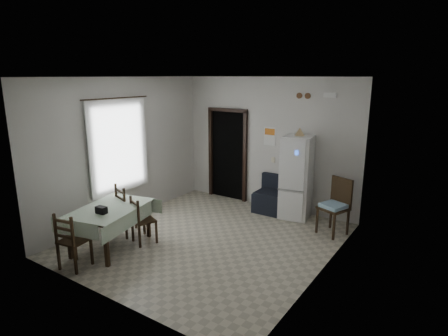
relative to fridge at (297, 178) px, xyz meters
name	(u,v)px	position (x,y,z in m)	size (l,w,h in m)	color
ground	(209,240)	(-0.86, -1.93, -0.87)	(4.50, 4.50, 0.00)	#ABA38C
ceiling	(207,77)	(-0.86, -1.93, 2.03)	(4.20, 4.50, 0.02)	white
wall_back	(268,144)	(-0.86, 0.32, 0.58)	(4.20, 0.02, 2.90)	silver
wall_front	(102,197)	(-0.86, -4.18, 0.58)	(4.20, 0.02, 2.90)	silver
wall_left	(125,150)	(-2.96, -1.93, 0.58)	(0.02, 4.50, 2.90)	silver
wall_right	(326,181)	(1.24, -1.93, 0.58)	(0.02, 4.50, 2.90)	silver
doorway	(233,154)	(-1.91, 0.52, 0.19)	(1.06, 0.52, 2.22)	black
window_recess	(115,146)	(-3.01, -2.13, 0.68)	(0.10, 1.20, 1.60)	silver
curtain	(119,147)	(-2.90, -2.13, 0.68)	(0.02, 1.45, 1.85)	white
curtain_rod	(116,98)	(-2.89, -2.13, 1.63)	(0.02, 0.02, 1.60)	black
calendar	(270,136)	(-0.81, 0.31, 0.75)	(0.28, 0.02, 0.40)	white
calendar_image	(270,132)	(-0.81, 0.30, 0.85)	(0.24, 0.01, 0.14)	orange
light_switch	(273,160)	(-0.71, 0.31, 0.23)	(0.08, 0.02, 0.12)	beige
vent_left	(299,96)	(-0.16, 0.30, 1.65)	(0.12, 0.12, 0.03)	brown
vent_right	(308,96)	(0.02, 0.30, 1.65)	(0.12, 0.12, 0.03)	brown
emergency_light	(330,95)	(0.49, 0.28, 1.68)	(0.25, 0.07, 0.09)	white
fridge	(297,178)	(0.00, 0.00, 0.00)	(0.56, 0.56, 1.74)	white
tan_cone	(300,132)	(-0.01, 0.04, 0.95)	(0.20, 0.20, 0.16)	tan
navy_seat	(271,194)	(-0.58, 0.00, -0.47)	(0.66, 0.64, 0.80)	black
corner_chair	(333,207)	(0.92, -0.42, -0.33)	(0.46, 0.46, 1.07)	black
dining_table	(111,227)	(-2.09, -3.11, -0.51)	(0.92, 1.40, 0.73)	#ABC0A4
black_bag	(101,210)	(-1.98, -3.37, -0.08)	(0.18, 0.11, 0.12)	black
dining_chair_far_left	(130,209)	(-2.25, -2.53, -0.38)	(0.42, 0.42, 0.98)	black
dining_chair_far_right	(144,220)	(-1.76, -2.66, -0.44)	(0.37, 0.37, 0.86)	black
dining_chair_near_head	(74,240)	(-2.00, -3.90, -0.41)	(0.40, 0.40, 0.92)	black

